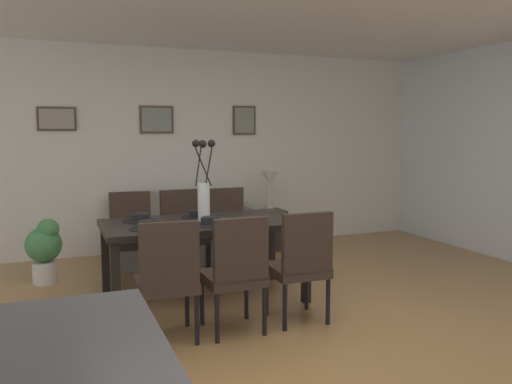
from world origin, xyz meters
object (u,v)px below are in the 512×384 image
(framed_picture_left, at_px, (57,119))
(framed_picture_right, at_px, (244,120))
(dining_chair_near_right, at_px, (132,232))
(dining_chair_mid_left, at_px, (301,261))
(bowl_near_left, at_px, (148,224))
(potted_plant, at_px, (44,247))
(centerpiece_vase, at_px, (204,190))
(sofa, at_px, (184,235))
(dining_chair_far_right, at_px, (182,229))
(table_lamp, at_px, (270,182))
(framed_picture_center, at_px, (157,120))
(dining_chair_far_left, at_px, (236,269))
(bowl_near_right, at_px, (140,216))
(bowl_far_right, at_px, (198,213))
(bowl_far_left, at_px, (210,220))
(dining_chair_mid_right, at_px, (228,226))
(dining_chair_near_left, at_px, (167,275))
(side_table, at_px, (270,230))
(dining_table, at_px, (204,229))

(framed_picture_left, bearing_deg, framed_picture_right, -0.00)
(dining_chair_near_right, bearing_deg, dining_chair_mid_left, -57.89)
(bowl_near_left, bearing_deg, potted_plant, 122.02)
(centerpiece_vase, relative_size, sofa, 0.43)
(dining_chair_far_right, relative_size, table_lamp, 1.80)
(framed_picture_center, bearing_deg, dining_chair_near_right, -112.70)
(dining_chair_mid_left, relative_size, framed_picture_right, 2.38)
(dining_chair_far_left, xyz_separation_m, bowl_near_right, (-0.54, 1.08, 0.27))
(bowl_near_left, xyz_separation_m, bowl_far_right, (0.54, 0.42, 0.00))
(sofa, height_order, framed_picture_center, framed_picture_center)
(bowl_near_left, xyz_separation_m, bowl_near_right, (0.00, 0.42, 0.00))
(bowl_far_left, distance_m, framed_picture_left, 2.78)
(bowl_far_left, distance_m, bowl_far_right, 0.42)
(bowl_near_left, height_order, framed_picture_center, framed_picture_center)
(dining_chair_mid_right, bearing_deg, bowl_near_left, -134.96)
(bowl_near_left, bearing_deg, centerpiece_vase, 21.25)
(dining_chair_near_left, xyz_separation_m, dining_chair_mid_left, (1.08, -0.00, 0.00))
(dining_chair_mid_left, bearing_deg, sofa, 97.81)
(dining_chair_far_right, bearing_deg, dining_chair_near_right, -179.90)
(dining_chair_far_left, xyz_separation_m, side_table, (1.38, 2.57, -0.25))
(dining_chair_near_right, height_order, framed_picture_left, framed_picture_left)
(dining_table, height_order, dining_chair_near_right, dining_chair_near_right)
(dining_chair_mid_right, height_order, side_table, dining_chair_mid_right)
(dining_chair_mid_right, distance_m, table_lamp, 1.26)
(potted_plant, bearing_deg, dining_chair_far_right, -9.67)
(bowl_far_left, relative_size, potted_plant, 0.25)
(dining_chair_far_left, height_order, framed_picture_center, framed_picture_center)
(dining_chair_far_left, height_order, dining_chair_mid_left, same)
(dining_chair_near_right, xyz_separation_m, dining_chair_far_left, (0.52, -1.76, 0.00))
(dining_chair_near_left, relative_size, sofa, 0.54)
(dining_chair_far_left, relative_size, framed_picture_right, 2.38)
(framed_picture_right, bearing_deg, dining_table, -118.99)
(bowl_far_left, relative_size, side_table, 0.33)
(dining_chair_far_left, height_order, framed_picture_left, framed_picture_left)
(framed_picture_right, bearing_deg, bowl_near_left, -126.31)
(dining_chair_near_right, relative_size, table_lamp, 1.80)
(framed_picture_center, bearing_deg, dining_chair_far_left, -90.03)
(dining_table, distance_m, framed_picture_left, 2.65)
(dining_chair_near_left, height_order, sofa, dining_chair_near_left)
(dining_table, relative_size, potted_plant, 2.69)
(dining_chair_near_right, height_order, centerpiece_vase, centerpiece_vase)
(dining_table, relative_size, framed_picture_right, 4.67)
(bowl_near_right, xyz_separation_m, framed_picture_right, (1.72, 1.93, 0.92))
(centerpiece_vase, bearing_deg, sofa, 82.50)
(framed_picture_left, bearing_deg, dining_chair_far_left, -68.57)
(table_lamp, height_order, potted_plant, table_lamp)
(bowl_near_right, xyz_separation_m, table_lamp, (1.92, 1.49, 0.11))
(dining_chair_near_right, relative_size, bowl_far_right, 5.41)
(dining_chair_far_left, xyz_separation_m, bowl_far_right, (0.00, 1.08, 0.27))
(dining_table, relative_size, side_table, 3.46)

